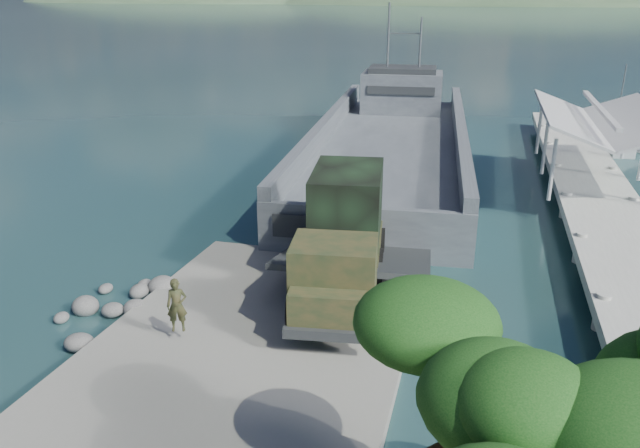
% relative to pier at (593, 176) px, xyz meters
% --- Properties ---
extents(ground, '(1400.00, 1400.00, 0.00)m').
position_rel_pier_xyz_m(ground, '(-13.00, -18.77, -1.60)').
color(ground, '#1C4444').
rests_on(ground, ground).
extents(boat_ramp, '(10.00, 18.00, 0.50)m').
position_rel_pier_xyz_m(boat_ramp, '(-13.00, -19.77, -1.35)').
color(boat_ramp, gray).
rests_on(boat_ramp, ground).
extents(shoreline_rocks, '(3.20, 5.60, 0.90)m').
position_rel_pier_xyz_m(shoreline_rocks, '(-19.20, -18.27, -1.60)').
color(shoreline_rocks, '#525250').
rests_on(shoreline_rocks, ground).
extents(distant_headlands, '(1000.00, 240.00, 48.00)m').
position_rel_pier_xyz_m(distant_headlands, '(37.00, 541.23, -1.60)').
color(distant_headlands, '#3B5837').
rests_on(distant_headlands, ground).
extents(pier, '(6.40, 44.00, 6.10)m').
position_rel_pier_xyz_m(pier, '(0.00, 0.00, 0.00)').
color(pier, '#AAABA1').
rests_on(pier, ground).
extents(landing_craft, '(11.93, 38.23, 11.20)m').
position_rel_pier_xyz_m(landing_craft, '(-12.00, 4.80, -0.68)').
color(landing_craft, '#464D53').
rests_on(landing_craft, ground).
extents(military_truck, '(3.96, 9.46, 4.26)m').
position_rel_pier_xyz_m(military_truck, '(-10.94, -14.76, 1.02)').
color(military_truck, black).
rests_on(military_truck, boat_ramp).
extents(soldier, '(0.77, 0.65, 1.81)m').
position_rel_pier_xyz_m(soldier, '(-15.24, -19.95, -0.20)').
color(soldier, '#1F311B').
rests_on(soldier, boat_ramp).
extents(sailboat_near, '(3.04, 5.85, 6.85)m').
position_rel_pier_xyz_m(sailboat_near, '(5.44, 15.65, -1.23)').
color(sailboat_near, silver).
rests_on(sailboat_near, ground).
extents(sailboat_far, '(2.23, 5.48, 6.48)m').
position_rel_pier_xyz_m(sailboat_far, '(3.47, 13.70, -1.25)').
color(sailboat_far, silver).
rests_on(sailboat_far, ground).
extents(overhang_tree, '(7.40, 6.81, 6.71)m').
position_rel_pier_xyz_m(overhang_tree, '(-4.13, -28.05, 3.78)').
color(overhang_tree, black).
rests_on(overhang_tree, ground).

